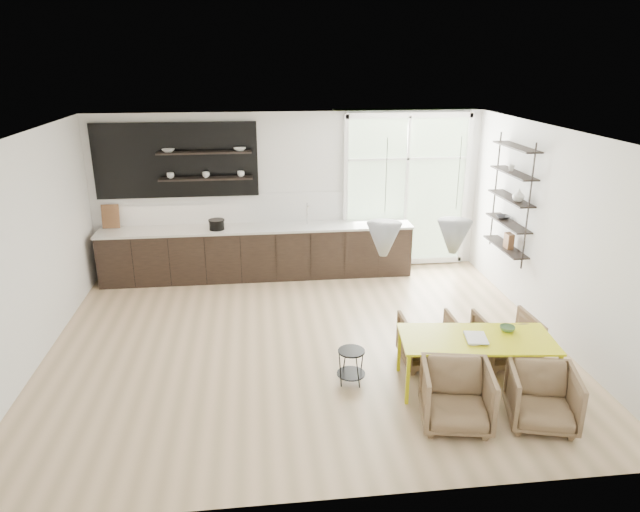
{
  "coord_description": "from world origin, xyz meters",
  "views": [
    {
      "loc": [
        -0.62,
        -7.11,
        3.8
      ],
      "look_at": [
        0.28,
        0.6,
        1.08
      ],
      "focal_mm": 32.0,
      "sensor_mm": 36.0,
      "label": 1
    }
  ],
  "objects_px": {
    "dining_table": "(477,341)",
    "armchair_front_right": "(542,398)",
    "armchair_back_left": "(428,340)",
    "armchair_front_left": "(456,396)",
    "wire_stool": "(351,362)",
    "armchair_back_right": "(506,339)"
  },
  "relations": [
    {
      "from": "dining_table",
      "to": "armchair_back_right",
      "type": "bearing_deg",
      "value": 46.99
    },
    {
      "from": "armchair_back_right",
      "to": "armchair_front_right",
      "type": "bearing_deg",
      "value": 80.41
    },
    {
      "from": "dining_table",
      "to": "armchair_front_right",
      "type": "relative_size",
      "value": 2.64
    },
    {
      "from": "armchair_back_left",
      "to": "armchair_back_right",
      "type": "height_order",
      "value": "armchair_back_right"
    },
    {
      "from": "armchair_back_left",
      "to": "armchair_back_right",
      "type": "bearing_deg",
      "value": 174.91
    },
    {
      "from": "armchair_back_right",
      "to": "armchair_front_right",
      "type": "distance_m",
      "value": 1.34
    },
    {
      "from": "wire_stool",
      "to": "dining_table",
      "type": "bearing_deg",
      "value": -9.97
    },
    {
      "from": "armchair_back_left",
      "to": "armchair_front_left",
      "type": "distance_m",
      "value": 1.32
    },
    {
      "from": "armchair_back_right",
      "to": "dining_table",
      "type": "bearing_deg",
      "value": 38.05
    },
    {
      "from": "armchair_front_left",
      "to": "wire_stool",
      "type": "xyz_separation_m",
      "value": [
        -0.99,
        0.95,
        -0.06
      ]
    },
    {
      "from": "armchair_back_right",
      "to": "armchair_front_left",
      "type": "relative_size",
      "value": 0.97
    },
    {
      "from": "armchair_back_left",
      "to": "wire_stool",
      "type": "height_order",
      "value": "armchair_back_left"
    },
    {
      "from": "armchair_back_right",
      "to": "armchair_front_right",
      "type": "relative_size",
      "value": 1.02
    },
    {
      "from": "armchair_front_left",
      "to": "armchair_front_right",
      "type": "height_order",
      "value": "armchair_front_left"
    },
    {
      "from": "dining_table",
      "to": "armchair_back_left",
      "type": "xyz_separation_m",
      "value": [
        -0.38,
        0.62,
        -0.29
      ]
    },
    {
      "from": "armchair_back_right",
      "to": "armchair_front_left",
      "type": "distance_m",
      "value": 1.64
    },
    {
      "from": "armchair_back_left",
      "to": "armchair_back_right",
      "type": "relative_size",
      "value": 0.97
    },
    {
      "from": "armchair_front_right",
      "to": "wire_stool",
      "type": "xyz_separation_m",
      "value": [
        -1.91,
        1.05,
        -0.04
      ]
    },
    {
      "from": "armchair_front_left",
      "to": "armchair_back_left",
      "type": "bearing_deg",
      "value": 97.41
    },
    {
      "from": "armchair_back_right",
      "to": "wire_stool",
      "type": "distance_m",
      "value": 2.1
    },
    {
      "from": "armchair_back_right",
      "to": "armchair_front_left",
      "type": "xyz_separation_m",
      "value": [
        -1.09,
        -1.22,
        0.01
      ]
    },
    {
      "from": "dining_table",
      "to": "armchair_back_right",
      "type": "distance_m",
      "value": 0.86
    }
  ]
}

